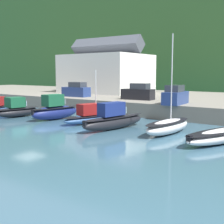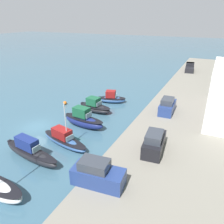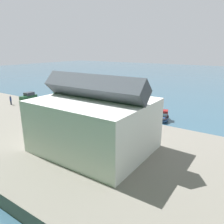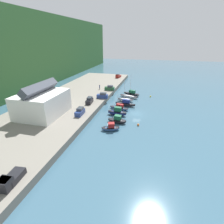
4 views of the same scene
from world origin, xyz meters
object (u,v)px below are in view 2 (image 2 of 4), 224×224
object	(u,v)px
moored_boat_0	(112,98)
parked_car_2	(167,106)
moored_boat_2	(83,120)
pickup_truck_1	(190,68)
mooring_buoy_1	(65,103)
moored_boat_4	(30,152)
moored_boat_3	(64,139)
parked_car_3	(98,174)
moored_boat_1	(95,107)
parked_car_0	(154,143)

from	to	relation	value
moored_boat_0	parked_car_2	bearing A→B (deg)	50.90
moored_boat_2	pickup_truck_1	world-z (taller)	pickup_truck_1
pickup_truck_1	mooring_buoy_1	world-z (taller)	pickup_truck_1
moored_boat_0	moored_boat_4	bearing A→B (deg)	-19.31
moored_boat_3	parked_car_3	world-z (taller)	moored_boat_3
moored_boat_3	pickup_truck_1	xyz separation A→B (m)	(-39.01, 8.90, 1.79)
moored_boat_3	parked_car_2	size ratio (longest dim) A/B	1.69
moored_boat_1	parked_car_0	xyz separation A→B (m)	(9.36, 12.21, 1.77)
moored_boat_0	parked_car_0	distance (m)	18.47
parked_car_2	moored_boat_1	bearing A→B (deg)	-177.99
moored_boat_2	moored_boat_4	distance (m)	8.95
moored_boat_3	mooring_buoy_1	xyz separation A→B (m)	(-10.65, -7.88, -0.41)
moored_boat_0	mooring_buoy_1	xyz separation A→B (m)	(4.48, -6.89, -0.45)
moored_boat_3	parked_car_0	xyz separation A→B (m)	(-0.84, 10.56, 1.89)
moored_boat_4	parked_car_0	world-z (taller)	parked_car_0
moored_boat_3	parked_car_0	distance (m)	10.76
moored_boat_0	parked_car_0	size ratio (longest dim) A/B	1.20
parked_car_3	mooring_buoy_1	distance (m)	22.79
mooring_buoy_1	parked_car_2	bearing A→B (deg)	91.27
moored_boat_0	parked_car_3	bearing A→B (deg)	4.90
moored_boat_2	mooring_buoy_1	size ratio (longest dim) A/B	10.37
moored_boat_1	moored_boat_2	size ratio (longest dim) A/B	0.90
moored_boat_0	parked_car_3	world-z (taller)	parked_car_3
moored_boat_1	parked_car_3	xyz separation A→B (m)	(15.93, 9.45, 1.77)
moored_boat_3	parked_car_3	bearing A→B (deg)	66.06
moored_boat_2	parked_car_0	xyz separation A→B (m)	(4.13, 11.00, 1.57)
parked_car_0	moored_boat_3	bearing A→B (deg)	179.08
moored_boat_1	parked_car_3	distance (m)	18.61
parked_car_0	parked_car_3	xyz separation A→B (m)	(6.57, -2.76, 0.00)
moored_boat_1	moored_boat_2	bearing A→B (deg)	18.84
moored_boat_4	parked_car_0	distance (m)	13.03
parked_car_2	parked_car_3	size ratio (longest dim) A/B	0.98
moored_boat_2	moored_boat_4	xyz separation A→B (m)	(8.90, -1.00, -0.13)
parked_car_2	mooring_buoy_1	bearing A→B (deg)	179.06
moored_boat_0	moored_boat_4	world-z (taller)	moored_boat_4
mooring_buoy_1	pickup_truck_1	bearing A→B (deg)	149.40
moored_boat_1	parked_car_3	world-z (taller)	parked_car_3
parked_car_2	parked_car_0	bearing A→B (deg)	-86.83
moored_boat_0	moored_boat_2	world-z (taller)	moored_boat_2
moored_boat_0	moored_boat_4	distance (m)	19.06
moored_boat_0	moored_boat_2	bearing A→B (deg)	-14.87
moored_boat_1	parked_car_0	size ratio (longest dim) A/B	1.33
moored_boat_0	moored_boat_2	xyz separation A→B (m)	(10.16, 0.55, 0.28)
moored_boat_1	moored_boat_4	distance (m)	14.13
moored_boat_3	moored_boat_4	world-z (taller)	moored_boat_3
moored_boat_1	pickup_truck_1	distance (m)	30.72
pickup_truck_1	parked_car_2	bearing A→B (deg)	-94.20
moored_boat_1	parked_car_0	distance (m)	15.49
moored_boat_2	mooring_buoy_1	distance (m)	9.38
parked_car_2	pickup_truck_1	bearing A→B (deg)	89.23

